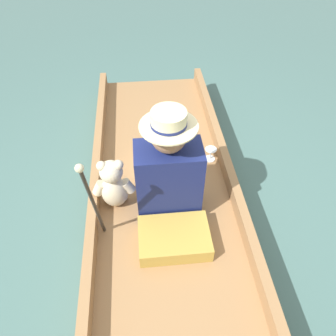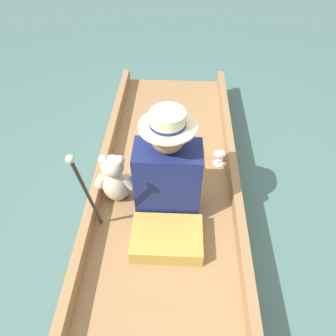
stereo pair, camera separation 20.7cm
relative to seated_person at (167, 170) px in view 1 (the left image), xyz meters
The scene contains 7 objects.
ground_plane 0.45m from the seated_person, 111.28° to the right, with size 16.00×16.00×0.00m, color #476B66.
punt_boat 0.36m from the seated_person, 111.28° to the right, with size 1.05×3.37×0.28m.
seat_cushion 0.44m from the seated_person, 88.91° to the right, with size 0.44×0.31×0.11m.
seated_person is the anchor object (origin of this frame).
teddy_bear 0.38m from the seated_person, behind, with size 0.29×0.17×0.42m.
wine_glass 0.58m from the seated_person, 44.69° to the left, with size 0.09×0.09×0.11m.
walking_cane 0.59m from the seated_person, 141.90° to the right, with size 0.04×0.22×0.80m.
Camera 1 is at (-0.13, -1.46, 1.98)m, focal length 35.00 mm.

